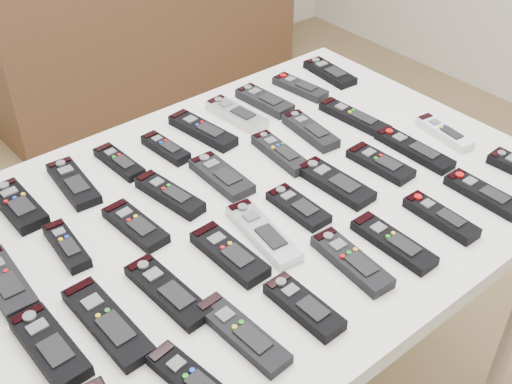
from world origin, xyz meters
TOP-DOWN VIEW (x-y plane):
  - table at (-0.12, 0.02)m, footprint 1.25×0.88m
  - sideboard at (0.67, 1.78)m, footprint 1.57×0.41m
  - remote_1 at (-0.51, 0.30)m, footprint 0.06×0.17m
  - remote_2 at (-0.39, 0.30)m, footprint 0.07×0.18m
  - remote_3 at (-0.28, 0.31)m, footprint 0.05×0.15m
  - remote_4 at (-0.17, 0.29)m, footprint 0.05×0.14m
  - remote_5 at (-0.06, 0.29)m, footprint 0.08×0.20m
  - remote_6 at (0.05, 0.30)m, footprint 0.07×0.18m
  - remote_7 at (0.15, 0.31)m, footprint 0.07×0.17m
  - remote_8 at (0.27, 0.30)m, footprint 0.07×0.16m
  - remote_9 at (0.39, 0.31)m, footprint 0.07×0.17m
  - remote_10 at (-0.62, 0.11)m, footprint 0.06×0.18m
  - remote_11 at (-0.49, 0.13)m, footprint 0.05×0.15m
  - remote_12 at (-0.36, 0.10)m, footprint 0.07×0.16m
  - remote_13 at (-0.26, 0.13)m, footprint 0.07×0.18m
  - remote_14 at (-0.13, 0.12)m, footprint 0.06×0.17m
  - remote_15 at (0.02, 0.10)m, footprint 0.06×0.17m
  - remote_16 at (0.14, 0.13)m, footprint 0.07×0.17m
  - remote_17 at (0.27, 0.10)m, footprint 0.06×0.20m
  - remote_18 at (-0.62, -0.08)m, footprint 0.07×0.18m
  - remote_19 at (-0.53, -0.09)m, footprint 0.06×0.21m
  - remote_20 at (-0.41, -0.09)m, footprint 0.07×0.19m
  - remote_21 at (-0.27, -0.09)m, footprint 0.06×0.17m
  - remote_22 at (-0.18, -0.08)m, footprint 0.08×0.20m
  - remote_23 at (-0.08, -0.07)m, footprint 0.05×0.14m
  - remote_24 at (0.04, -0.06)m, footprint 0.07×0.18m
  - remote_25 at (0.17, -0.07)m, footprint 0.06×0.16m
  - remote_26 at (0.27, -0.08)m, footprint 0.05×0.20m
  - remote_27 at (0.38, -0.08)m, footprint 0.06×0.16m
  - remote_29 at (-0.48, -0.28)m, footprint 0.07×0.17m
  - remote_30 at (-0.37, -0.25)m, footprint 0.06×0.19m
  - remote_31 at (-0.25, -0.27)m, footprint 0.05×0.15m
  - remote_32 at (-0.11, -0.25)m, footprint 0.06×0.18m
  - remote_33 at (-0.01, -0.26)m, footprint 0.05×0.18m
  - remote_34 at (0.12, -0.27)m, footprint 0.05×0.16m
  - remote_35 at (0.25, -0.28)m, footprint 0.05×0.17m

SIDE VIEW (x-z plane):
  - sideboard at x=0.67m, z-range 0.00..0.78m
  - table at x=-0.12m, z-range 0.33..1.11m
  - remote_3 at x=-0.28m, z-range 0.78..0.80m
  - remote_23 at x=-0.08m, z-range 0.78..0.80m
  - remote_9 at x=0.39m, z-range 0.78..0.80m
  - remote_2 at x=-0.39m, z-range 0.78..0.80m
  - remote_8 at x=0.27m, z-range 0.78..0.80m
  - remote_12 at x=-0.36m, z-range 0.78..0.80m
  - remote_26 at x=0.27m, z-range 0.78..0.80m
  - remote_20 at x=-0.41m, z-range 0.78..0.80m
  - remote_22 at x=-0.18m, z-range 0.78..0.80m
  - remote_25 at x=0.17m, z-range 0.78..0.80m
  - remote_30 at x=-0.37m, z-range 0.78..0.80m
  - remote_27 at x=0.38m, z-range 0.78..0.80m
  - remote_17 at x=0.27m, z-range 0.78..0.80m
  - remote_4 at x=-0.17m, z-range 0.78..0.80m
  - remote_33 at x=-0.01m, z-range 0.78..0.80m
  - remote_11 at x=-0.49m, z-range 0.78..0.80m
  - remote_19 at x=-0.53m, z-range 0.78..0.80m
  - remote_35 at x=0.25m, z-range 0.78..0.80m
  - remote_14 at x=-0.13m, z-range 0.78..0.80m
  - remote_29 at x=-0.48m, z-range 0.78..0.80m
  - remote_24 at x=0.04m, z-range 0.78..0.80m
  - remote_5 at x=-0.06m, z-range 0.78..0.80m
  - remote_1 at x=-0.51m, z-range 0.78..0.80m
  - remote_7 at x=0.15m, z-range 0.78..0.80m
  - remote_6 at x=0.05m, z-range 0.78..0.80m
  - remote_34 at x=0.12m, z-range 0.78..0.80m
  - remote_32 at x=-0.11m, z-range 0.78..0.80m
  - remote_10 at x=-0.62m, z-range 0.78..0.80m
  - remote_16 at x=0.14m, z-range 0.78..0.80m
  - remote_31 at x=-0.25m, z-range 0.78..0.80m
  - remote_21 at x=-0.27m, z-range 0.78..0.80m
  - remote_13 at x=-0.26m, z-range 0.78..0.80m
  - remote_15 at x=0.02m, z-range 0.78..0.80m
  - remote_18 at x=-0.62m, z-range 0.78..0.80m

